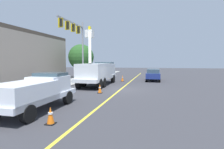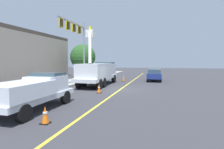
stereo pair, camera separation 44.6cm
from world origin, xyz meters
TOP-DOWN VIEW (x-y plane):
  - ground at (0.00, 0.00)m, footprint 120.00×120.00m
  - sidewalk_far_side at (0.20, 7.63)m, footprint 60.07×5.15m
  - lane_centre_stripe at (0.00, 0.00)m, footprint 49.99×1.45m
  - utility_bucket_truck at (2.73, 3.12)m, footprint 8.26×3.14m
  - service_pickup_truck at (-8.34, 3.38)m, footprint 5.65×2.31m
  - passing_minivan at (8.92, -3.26)m, footprint 4.85×2.05m
  - traffic_cone_leading at (-10.09, 1.42)m, footprint 0.40×0.40m
  - traffic_cone_mid_front at (-2.27, 1.44)m, footprint 0.40×0.40m
  - traffic_cone_mid_rear at (7.08, 0.91)m, footprint 0.40×0.40m
  - traffic_signal_mast at (4.24, 6.50)m, footprint 6.70×0.68m
  - street_tree_right at (11.48, 8.79)m, footprint 4.33×4.33m

SIDE VIEW (x-z plane):
  - ground at x=0.00m, z-range 0.00..0.00m
  - lane_centre_stripe at x=0.00m, z-range 0.00..0.01m
  - sidewalk_far_side at x=0.20m, z-range 0.00..0.12m
  - traffic_cone_leading at x=-10.09m, z-range -0.01..0.79m
  - traffic_cone_mid_front at x=-2.27m, z-range -0.01..0.79m
  - traffic_cone_mid_rear at x=7.08m, z-range -0.01..0.87m
  - passing_minivan at x=8.92m, z-range 0.13..1.82m
  - service_pickup_truck at x=-8.34m, z-range 0.09..2.15m
  - utility_bucket_truck at x=2.73m, z-range -1.88..5.11m
  - street_tree_right at x=11.48m, z-range 0.68..6.38m
  - traffic_signal_mast at x=4.24m, z-range 1.84..10.04m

